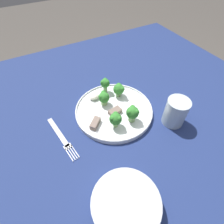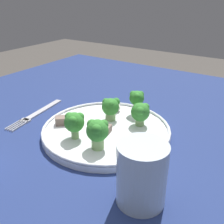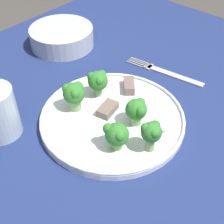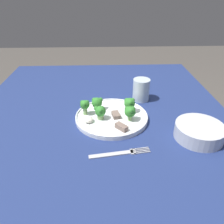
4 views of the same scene
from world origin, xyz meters
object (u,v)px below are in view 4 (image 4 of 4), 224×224
Objects in this scene: dinner_plate at (112,117)px; fork at (119,153)px; cream_bowl at (199,132)px; drinking_glass at (141,91)px.

fork is (0.20, 0.02, -0.01)m from dinner_plate.
dinner_plate is 0.20m from fork.
fork is at bearing 4.60° from dinner_plate.
cream_bowl reaches higher than fork.
dinner_plate is at bearing -114.20° from cream_bowl.
fork is 0.37m from drinking_glass.
fork is 1.99× the size of drinking_glass.
fork is at bearing -74.97° from cream_bowl.
cream_bowl is 1.67× the size of drinking_glass.
fork is 1.19× the size of cream_bowl.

